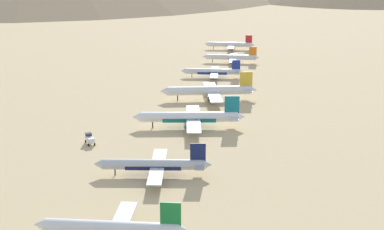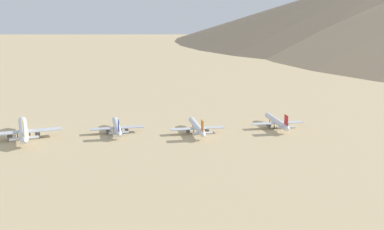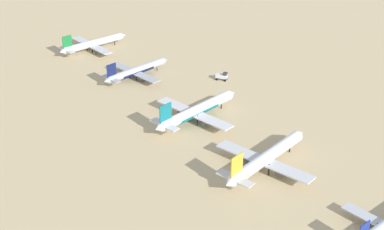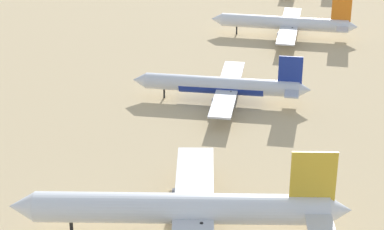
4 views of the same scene
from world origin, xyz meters
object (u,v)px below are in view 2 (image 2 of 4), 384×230
at_px(parked_jet_1, 197,127).
at_px(parked_jet_3, 23,130).
at_px(parked_jet_2, 117,127).
at_px(parked_jet_0, 277,122).

distance_m(parked_jet_1, parked_jet_3, 87.99).
bearing_deg(parked_jet_3, parked_jet_2, -91.58).
distance_m(parked_jet_0, parked_jet_2, 86.51).
distance_m(parked_jet_1, parked_jet_2, 42.09).
bearing_deg(parked_jet_1, parked_jet_2, 73.67).
relative_size(parked_jet_2, parked_jet_3, 0.75).
bearing_deg(parked_jet_2, parked_jet_1, -106.33).
height_order(parked_jet_2, parked_jet_3, parked_jet_3).
height_order(parked_jet_0, parked_jet_1, parked_jet_1).
relative_size(parked_jet_1, parked_jet_3, 0.76).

